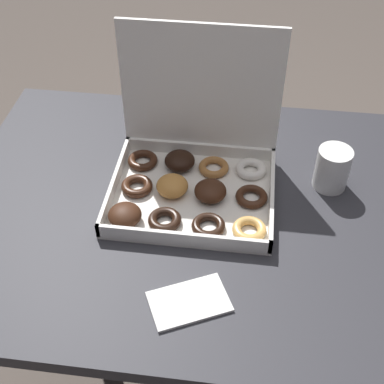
{
  "coord_description": "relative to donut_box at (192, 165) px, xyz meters",
  "views": [
    {
      "loc": [
        0.04,
        -0.79,
        1.53
      ],
      "look_at": [
        -0.07,
        0.02,
        0.76
      ],
      "focal_mm": 50.0,
      "sensor_mm": 36.0,
      "label": 1
    }
  ],
  "objects": [
    {
      "name": "coffee_mug",
      "position": [
        0.3,
        0.04,
        -0.01
      ],
      "size": [
        0.07,
        0.07,
        0.09
      ],
      "color": "white",
      "rests_on": "dining_table"
    },
    {
      "name": "dining_table",
      "position": [
        0.07,
        -0.06,
        -0.17
      ],
      "size": [
        1.14,
        0.78,
        0.74
      ],
      "color": "#2D2D33",
      "rests_on": "ground_plane"
    },
    {
      "name": "donut_box",
      "position": [
        0.0,
        0.0,
        0.0
      ],
      "size": [
        0.34,
        0.29,
        0.32
      ],
      "color": "silver",
      "rests_on": "dining_table"
    },
    {
      "name": "ground_plane",
      "position": [
        0.07,
        -0.06,
        -0.8
      ],
      "size": [
        8.0,
        8.0,
        0.0
      ],
      "primitive_type": "plane",
      "color": "#564C44"
    },
    {
      "name": "paper_napkin",
      "position": [
        0.03,
        -0.3,
        -0.06
      ],
      "size": [
        0.16,
        0.14,
        0.01
      ],
      "color": "white",
      "rests_on": "dining_table"
    }
  ]
}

